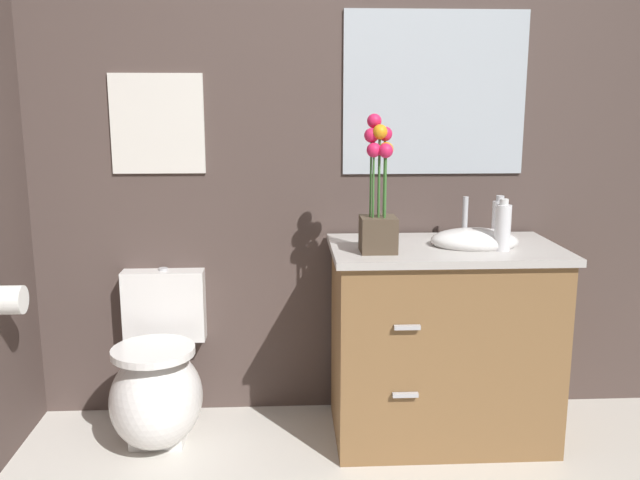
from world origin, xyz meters
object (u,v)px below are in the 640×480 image
at_px(flower_vase, 379,201).
at_px(wall_mirror, 435,93).
at_px(lotion_bottle, 499,219).
at_px(wall_poster, 157,124).
at_px(toilet, 158,384).
at_px(vanity_cabinet, 442,339).
at_px(toilet_paper_roll, 9,300).
at_px(soap_bottle, 503,227).

relative_size(flower_vase, wall_mirror, 0.67).
bearing_deg(lotion_bottle, wall_poster, 173.29).
xyz_separation_m(toilet, lotion_bottle, (1.46, 0.10, 0.68)).
bearing_deg(toilet, vanity_cabinet, -1.26).
bearing_deg(toilet, toilet_paper_roll, -158.65).
relative_size(toilet, lotion_bottle, 3.67).
distance_m(lotion_bottle, wall_poster, 1.52).
relative_size(vanity_cabinet, flower_vase, 1.89).
distance_m(flower_vase, wall_mirror, 0.64).
relative_size(soap_bottle, wall_mirror, 0.26).
height_order(vanity_cabinet, wall_poster, wall_poster).
distance_m(toilet, soap_bottle, 1.57).
bearing_deg(wall_poster, lotion_bottle, -6.71).
height_order(toilet, wall_mirror, wall_mirror).
height_order(vanity_cabinet, toilet_paper_roll, vanity_cabinet).
height_order(lotion_bottle, wall_poster, wall_poster).
xyz_separation_m(toilet, soap_bottle, (1.40, -0.12, 0.69)).
relative_size(vanity_cabinet, toilet_paper_roll, 9.23).
height_order(flower_vase, toilet_paper_roll, flower_vase).
distance_m(wall_mirror, toilet_paper_roll, 1.93).
bearing_deg(toilet_paper_roll, wall_mirror, 15.24).
height_order(soap_bottle, lotion_bottle, soap_bottle).
height_order(vanity_cabinet, soap_bottle, soap_bottle).
bearing_deg(lotion_bottle, wall_mirror, 146.37).
bearing_deg(flower_vase, wall_mirror, 53.34).
bearing_deg(wall_mirror, toilet_paper_roll, -164.76).
distance_m(wall_poster, wall_mirror, 1.21).
height_order(vanity_cabinet, wall_mirror, wall_mirror).
distance_m(lotion_bottle, toilet_paper_roll, 2.00).
bearing_deg(soap_bottle, toilet_paper_roll, -177.83).
bearing_deg(toilet, soap_bottle, -5.05).
bearing_deg(toilet_paper_roll, toilet, 21.35).
distance_m(vanity_cabinet, wall_poster, 1.53).
xyz_separation_m(wall_poster, toilet_paper_roll, (-0.50, -0.46, -0.64)).
relative_size(wall_poster, wall_mirror, 0.53).
bearing_deg(wall_poster, soap_bottle, -15.59).
relative_size(toilet, vanity_cabinet, 0.68).
bearing_deg(toilet_paper_roll, lotion_bottle, 8.48).
xyz_separation_m(vanity_cabinet, flower_vase, (-0.30, -0.10, 0.61)).
bearing_deg(soap_bottle, vanity_cabinet, 154.01).
distance_m(toilet, toilet_paper_roll, 0.69).
bearing_deg(vanity_cabinet, soap_bottle, -25.99).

